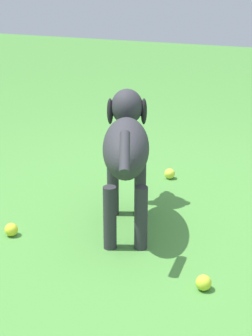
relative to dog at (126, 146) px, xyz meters
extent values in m
plane|color=#478438|center=(-0.11, 0.06, -0.43)|extent=(14.00, 14.00, 0.00)
ellipsoid|color=#2D2D33|center=(-0.02, 0.05, 0.01)|extent=(0.43, 0.62, 0.26)
cylinder|color=#2D2D33|center=(0.12, -0.09, -0.27)|extent=(0.06, 0.06, 0.31)
cylinder|color=#2D2D33|center=(-0.02, -0.15, -0.27)|extent=(0.06, 0.06, 0.31)
cylinder|color=#2D2D33|center=(-0.03, 0.25, -0.27)|extent=(0.06, 0.06, 0.31)
cylinder|color=#2D2D33|center=(-0.16, 0.20, -0.27)|extent=(0.06, 0.06, 0.31)
ellipsoid|color=#2D2D33|center=(0.11, -0.27, 0.13)|extent=(0.23, 0.24, 0.19)
ellipsoid|color=black|center=(0.15, -0.35, 0.10)|extent=(0.13, 0.16, 0.08)
sphere|color=black|center=(0.17, -0.40, 0.10)|extent=(0.03, 0.03, 0.03)
ellipsoid|color=black|center=(0.19, -0.22, 0.10)|extent=(0.06, 0.07, 0.14)
ellipsoid|color=black|center=(0.03, -0.29, 0.10)|extent=(0.06, 0.07, 0.14)
cylinder|color=#2D2D33|center=(-0.16, 0.38, 0.11)|extent=(0.11, 0.19, 0.15)
sphere|color=yellow|center=(0.47, 0.34, -0.40)|extent=(0.07, 0.07, 0.07)
sphere|color=#CBD23C|center=(0.01, -0.71, -0.40)|extent=(0.07, 0.07, 0.07)
sphere|color=#C3D832|center=(-0.53, 0.42, -0.40)|extent=(0.07, 0.07, 0.07)
camera|label=1|loc=(-1.01, 2.30, 0.82)|focal=57.63mm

